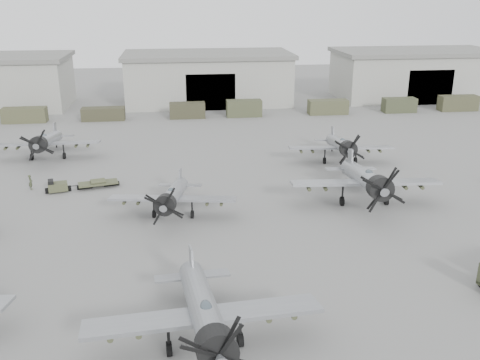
# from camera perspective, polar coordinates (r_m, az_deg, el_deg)

# --- Properties ---
(ground) EXTENTS (220.00, 220.00, 0.00)m
(ground) POSITION_cam_1_polar(r_m,az_deg,el_deg) (37.94, 3.00, -10.17)
(ground) COLOR slate
(ground) RESTS_ON ground
(hangar_center) EXTENTS (29.00, 14.80, 8.70)m
(hangar_center) POSITION_cam_1_polar(r_m,az_deg,el_deg) (95.66, -3.45, 10.85)
(hangar_center) COLOR #A4A59A
(hangar_center) RESTS_ON ground
(hangar_right) EXTENTS (29.00, 14.80, 8.70)m
(hangar_right) POSITION_cam_1_polar(r_m,az_deg,el_deg) (105.11, 18.09, 10.73)
(hangar_right) COLOR #A4A59A
(hangar_right) RESTS_ON ground
(support_truck_1) EXTENTS (6.42, 2.20, 2.24)m
(support_truck_1) POSITION_cam_1_polar(r_m,az_deg,el_deg) (87.24, -21.99, 6.45)
(support_truck_1) COLOR #4A4B31
(support_truck_1) RESTS_ON ground
(support_truck_2) EXTENTS (6.46, 2.20, 1.96)m
(support_truck_2) POSITION_cam_1_polar(r_m,az_deg,el_deg) (85.02, -14.37, 6.85)
(support_truck_2) COLOR #3A3926
(support_truck_2) RESTS_ON ground
(support_truck_3) EXTENTS (5.48, 2.20, 2.38)m
(support_truck_3) POSITION_cam_1_polar(r_m,az_deg,el_deg) (84.29, -5.64, 7.41)
(support_truck_3) COLOR #393825
(support_truck_3) RESTS_ON ground
(support_truck_4) EXTENTS (5.51, 2.20, 2.58)m
(support_truck_4) POSITION_cam_1_polar(r_m,az_deg,el_deg) (84.94, 0.43, 7.66)
(support_truck_4) COLOR #42462E
(support_truck_4) RESTS_ON ground
(support_truck_5) EXTENTS (6.34, 2.20, 2.29)m
(support_truck_5) POSITION_cam_1_polar(r_m,az_deg,el_deg) (87.76, 9.37, 7.69)
(support_truck_5) COLOR #484A30
(support_truck_5) RESTS_ON ground
(support_truck_6) EXTENTS (5.34, 2.20, 2.31)m
(support_truck_6) POSITION_cam_1_polar(r_m,az_deg,el_deg) (91.81, 16.62, 7.67)
(support_truck_6) COLOR #3D422B
(support_truck_6) RESTS_ON ground
(support_truck_7) EXTENTS (6.35, 2.20, 2.48)m
(support_truck_7) POSITION_cam_1_polar(r_m,az_deg,el_deg) (96.28, 22.24, 7.61)
(support_truck_7) COLOR #42432B
(support_truck_7) RESTS_ON ground
(aircraft_near_1) EXTENTS (13.20, 11.88, 5.26)m
(aircraft_near_1) POSITION_cam_1_polar(r_m,az_deg,el_deg) (29.65, -3.79, -14.09)
(aircraft_near_1) COLOR gray
(aircraft_near_1) RESTS_ON ground
(aircraft_mid_1) EXTENTS (11.22, 10.10, 4.45)m
(aircraft_mid_1) POSITION_cam_1_polar(r_m,az_deg,el_deg) (46.50, -7.25, -1.75)
(aircraft_mid_1) COLOR #97999F
(aircraft_mid_1) RESTS_ON ground
(aircraft_mid_2) EXTENTS (13.80, 12.42, 5.50)m
(aircraft_mid_2) POSITION_cam_1_polar(r_m,az_deg,el_deg) (50.06, 13.33, 0.01)
(aircraft_mid_2) COLOR #9B9EA3
(aircraft_mid_2) RESTS_ON ground
(aircraft_far_0) EXTENTS (12.15, 10.94, 4.89)m
(aircraft_far_0) POSITION_cam_1_polar(r_m,az_deg,el_deg) (66.34, -19.99, 3.90)
(aircraft_far_0) COLOR #929499
(aircraft_far_0) RESTS_ON ground
(aircraft_far_1) EXTENTS (11.95, 10.75, 4.75)m
(aircraft_far_1) POSITION_cam_1_polar(r_m,az_deg,el_deg) (61.95, 10.74, 3.63)
(aircraft_far_1) COLOR gray
(aircraft_far_1) RESTS_ON ground
(tug_trailer) EXTENTS (6.83, 2.75, 1.35)m
(tug_trailer) POSITION_cam_1_polar(r_m,az_deg,el_deg) (55.66, -17.35, -0.55)
(tug_trailer) COLOR #464A30
(tug_trailer) RESTS_ON ground
(ground_crew) EXTENTS (0.48, 0.63, 1.55)m
(ground_crew) POSITION_cam_1_polar(r_m,az_deg,el_deg) (57.17, -21.43, -0.22)
(ground_crew) COLOR #3F482F
(ground_crew) RESTS_ON ground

